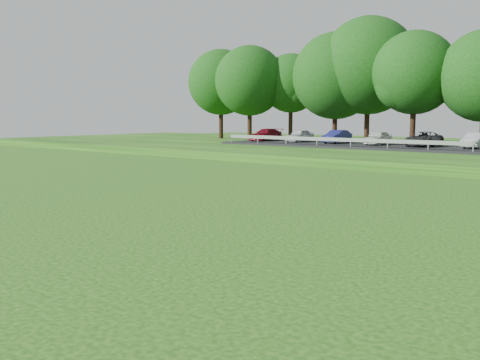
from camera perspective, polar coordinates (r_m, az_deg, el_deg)
The scene contains 1 object.
parking_lot at distance 48.45m, azimuth 12.24°, elevation 4.10°, with size 24.00×9.00×1.38m.
Camera 1 is at (-2.25, -10.41, 3.30)m, focal length 40.00 mm.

